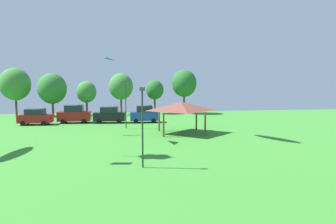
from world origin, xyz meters
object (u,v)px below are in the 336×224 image
parked_car_leftmost (35,117)px  treeline_tree_4 (155,90)px  kite_flying_6 (116,67)px  treeline_tree_3 (121,87)px  light_post_0 (126,103)px  treeline_tree_1 (52,89)px  parked_car_second_from_left (74,114)px  treeline_tree_2 (86,92)px  light_post_1 (142,122)px  treeline_tree_0 (15,84)px  park_pavilion (181,106)px  parked_car_third_from_left (110,115)px  treeline_tree_5 (184,83)px  parked_car_rightmost_in_row (144,114)px

parked_car_leftmost → treeline_tree_4: size_ratio=0.72×
kite_flying_6 → treeline_tree_3: (0.33, 24.31, -2.29)m
light_post_0 → treeline_tree_3: bearing=92.2°
kite_flying_6 → treeline_tree_1: 26.63m
parked_car_second_from_left → treeline_tree_2: size_ratio=0.76×
light_post_1 → treeline_tree_0: bearing=119.5°
parked_car_leftmost → park_pavilion: (18.39, -9.70, 1.98)m
light_post_0 → parked_car_third_from_left: bearing=112.0°
treeline_tree_1 → treeline_tree_3: bearing=1.6°
light_post_0 → treeline_tree_4: treeline_tree_4 is taller
treeline_tree_3 → treeline_tree_5: (11.54, 0.37, 0.54)m
treeline_tree_1 → treeline_tree_4: (17.76, 1.44, -0.35)m
kite_flying_6 → light_post_1: size_ratio=0.31×
parked_car_leftmost → light_post_1: bearing=-57.0°
parked_car_leftmost → parked_car_rightmost_in_row: 14.92m
treeline_tree_5 → park_pavilion: bearing=-102.7°
parked_car_leftmost → treeline_tree_0: treeline_tree_0 is taller
parked_car_second_from_left → treeline_tree_5: treeline_tree_5 is taller
parked_car_second_from_left → treeline_tree_2: treeline_tree_2 is taller
treeline_tree_2 → treeline_tree_4: size_ratio=0.97×
parked_car_rightmost_in_row → park_pavilion: (3.47, -9.77, 1.88)m
park_pavilion → parked_car_second_from_left: bearing=141.1°
treeline_tree_4 → parked_car_third_from_left: bearing=-123.7°
treeline_tree_3 → treeline_tree_4: treeline_tree_3 is taller
parked_car_third_from_left → parked_car_rightmost_in_row: bearing=0.7°
parked_car_leftmost → parked_car_second_from_left: parked_car_second_from_left is taller
treeline_tree_0 → treeline_tree_5: treeline_tree_0 is taller
parked_car_leftmost → light_post_1: size_ratio=0.81×
park_pavilion → light_post_0: 7.66m
parked_car_rightmost_in_row → treeline_tree_2: size_ratio=0.68×
parked_car_leftmost → parked_car_second_from_left: 5.10m
treeline_tree_1 → treeline_tree_5: bearing=1.7°
parked_car_rightmost_in_row → treeline_tree_1: size_ratio=0.55×
parked_car_third_from_left → treeline_tree_1: size_ratio=0.62×
treeline_tree_4 → treeline_tree_5: (5.40, -0.75, 1.19)m
park_pavilion → treeline_tree_3: treeline_tree_3 is taller
parked_car_third_from_left → light_post_1: light_post_1 is taller
parked_car_rightmost_in_row → parked_car_second_from_left: bearing=174.6°
parked_car_second_from_left → light_post_0: 9.79m
parked_car_third_from_left → light_post_1: 23.62m
park_pavilion → treeline_tree_4: size_ratio=0.95×
treeline_tree_0 → parked_car_second_from_left: bearing=-41.7°
park_pavilion → treeline_tree_3: size_ratio=0.80×
treeline_tree_4 → treeline_tree_3: bearing=-169.7°
treeline_tree_5 → parked_car_rightmost_in_row: bearing=-126.0°
parked_car_second_from_left → parked_car_rightmost_in_row: bearing=-5.2°
kite_flying_6 → park_pavilion: 9.04m
parked_car_third_from_left → treeline_tree_3: treeline_tree_3 is taller
light_post_0 → treeline_tree_0: size_ratio=0.68×
light_post_1 → treeline_tree_2: 34.63m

